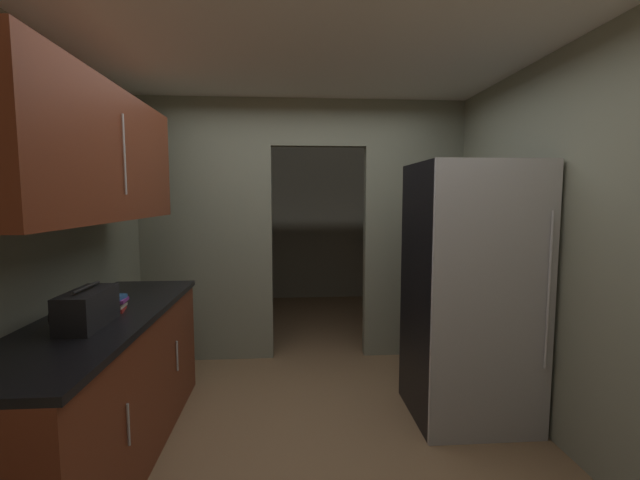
{
  "coord_description": "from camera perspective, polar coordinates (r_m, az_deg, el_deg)",
  "views": [
    {
      "loc": [
        -0.15,
        -2.72,
        1.63
      ],
      "look_at": [
        0.09,
        0.58,
        1.3
      ],
      "focal_mm": 23.9,
      "sensor_mm": 36.0,
      "label": 1
    }
  ],
  "objects": [
    {
      "name": "ground",
      "position": [
        3.17,
        -0.99,
        -25.23
      ],
      "size": [
        20.0,
        20.0,
        0.0
      ],
      "primitive_type": "plane",
      "color": "brown"
    },
    {
      "name": "kitchen_overhead_slab",
      "position": [
        3.34,
        -1.55,
        22.94
      ],
      "size": [
        3.61,
        7.14,
        0.06
      ],
      "primitive_type": "cube",
      "color": "silver"
    },
    {
      "name": "kitchen_partition",
      "position": [
        4.3,
        -2.81,
        2.18
      ],
      "size": [
        3.21,
        0.12,
        2.59
      ],
      "color": "gray",
      "rests_on": "ground"
    },
    {
      "name": "adjoining_room_shell",
      "position": [
        6.11,
        -2.76,
        2.53
      ],
      "size": [
        3.21,
        2.68,
        2.59
      ],
      "color": "gray",
      "rests_on": "ground"
    },
    {
      "name": "kitchen_flank_right",
      "position": [
        2.9,
        34.31,
        -1.91
      ],
      "size": [
        0.1,
        4.07,
        2.59
      ],
      "primitive_type": "cube",
      "color": "gray",
      "rests_on": "ground"
    },
    {
      "name": "refrigerator",
      "position": [
        3.33,
        19.39,
        -6.61
      ],
      "size": [
        0.82,
        0.8,
        1.88
      ],
      "color": "black",
      "rests_on": "ground"
    },
    {
      "name": "lower_cabinet_run",
      "position": [
        3.05,
        -26.91,
        -17.41
      ],
      "size": [
        0.65,
        2.15,
        0.92
      ],
      "color": "maroon",
      "rests_on": "ground"
    },
    {
      "name": "upper_cabinet_counterside",
      "position": [
        2.83,
        -28.21,
        10.08
      ],
      "size": [
        0.36,
        1.93,
        0.77
      ],
      "color": "maroon"
    },
    {
      "name": "boombox",
      "position": [
        2.68,
        -28.74,
        -8.07
      ],
      "size": [
        0.19,
        0.42,
        0.23
      ],
      "color": "black",
      "rests_on": "lower_cabinet_run"
    },
    {
      "name": "book_stack",
      "position": [
        2.96,
        -25.7,
        -7.72
      ],
      "size": [
        0.14,
        0.17,
        0.1
      ],
      "color": "red",
      "rests_on": "lower_cabinet_run"
    }
  ]
}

